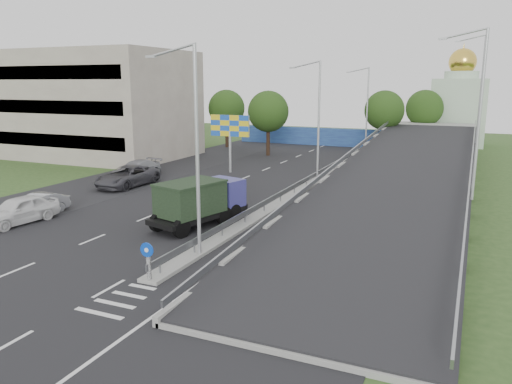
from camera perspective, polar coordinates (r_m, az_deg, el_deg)
The scene contains 23 objects.
ground at distance 20.80m, azimuth -15.66°, elevation -12.18°, with size 160.00×160.00×0.00m, color #2D4C1E.
road_surface at distance 38.64m, azimuth -0.29°, elevation -0.29°, with size 26.00×90.00×0.04m, color black.
parking_strip at distance 45.40m, azimuth -15.47°, elevation 1.16°, with size 8.00×90.00×0.05m, color black.
median at distance 41.23m, azimuth 5.79°, elevation 0.59°, with size 1.00×44.00×0.20m, color gray.
overpass_ramp at distance 39.32m, azimuth 16.29°, elevation 2.03°, with size 10.00×50.00×3.50m.
median_guardrail at distance 41.10m, azimuth 5.81°, elevation 1.48°, with size 0.09×44.00×0.71m.
sign_bollard at distance 21.99m, azimuth -12.22°, elevation -7.71°, with size 0.64×0.23×1.67m.
lamp_post_near at distance 23.96m, azimuth -7.17°, elevation 5.88°, with size 2.74×0.18×10.08m.
lamp_post_mid at distance 42.33m, azimuth 6.95°, elevation 8.68°, with size 2.74×0.18×10.08m.
lamp_post_far at distance 61.72m, azimuth 12.43°, elevation 9.62°, with size 2.74×0.18×10.08m.
beige_building at distance 62.89m, azimuth -18.91°, elevation 9.47°, with size 24.00×14.00×12.00m, color gray.
blue_wall at distance 68.81m, azimuth 9.88°, elevation 6.13°, with size 30.00×0.50×2.40m, color navy.
church at distance 74.55m, azimuth 22.17°, elevation 9.05°, with size 7.00×7.00×13.80m.
billboard at distance 47.69m, azimuth -3.00°, elevation 7.20°, with size 4.00×0.24×5.50m.
tree_left_mid at distance 58.94m, azimuth 1.41°, elevation 9.17°, with size 4.80×4.80×7.60m.
tree_median_far at distance 63.38m, azimuth 14.46°, elevation 9.01°, with size 4.80×4.80×7.60m.
tree_left_far at distance 66.81m, azimuth -3.38°, elevation 9.53°, with size 4.80×4.80×7.60m.
tree_ramp_far at distance 69.81m, azimuth 18.70°, elevation 9.03°, with size 4.80×4.80×7.60m.
dump_truck at distance 30.21m, azimuth -6.40°, elevation -0.95°, with size 3.89×6.76×2.81m.
parked_car_a at distance 33.84m, azimuth -25.50°, elevation -1.89°, with size 2.00×4.97×1.69m, color white.
parked_car_b at distance 35.55m, azimuth -23.71°, elevation -1.34°, with size 1.46×4.19×1.38m, color #A7A9AD.
parked_car_c at distance 42.89m, azimuth -14.50°, elevation 1.73°, with size 2.81×6.09×1.69m, color #3C3B41.
parked_car_d at distance 46.90m, azimuth -13.52°, elevation 2.56°, with size 2.13×5.24×1.52m, color #97989F.
Camera 1 is at (12.33, -14.44, 8.49)m, focal length 35.00 mm.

